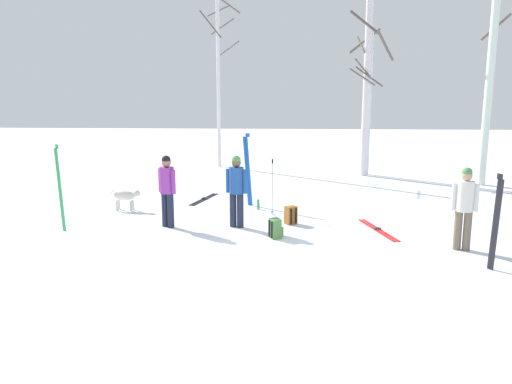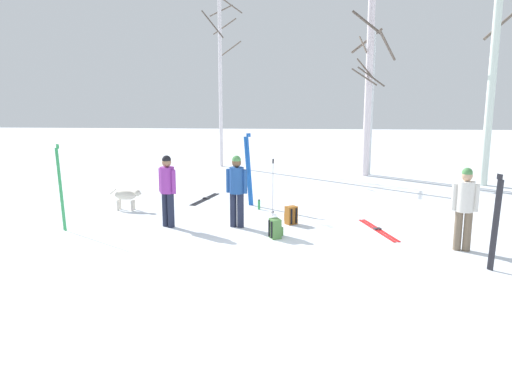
% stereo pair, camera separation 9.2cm
% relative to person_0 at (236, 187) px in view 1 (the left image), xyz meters
% --- Properties ---
extents(ground_plane, '(60.00, 60.00, 0.00)m').
position_rel_person_0_xyz_m(ground_plane, '(0.40, -2.44, -0.98)').
color(ground_plane, white).
extents(person_0, '(0.51, 0.34, 1.72)m').
position_rel_person_0_xyz_m(person_0, '(0.00, 0.00, 0.00)').
color(person_0, '#1E2338').
rests_on(person_0, ground_plane).
extents(person_1, '(0.45, 0.34, 1.72)m').
position_rel_person_0_xyz_m(person_1, '(-1.63, -0.06, 0.00)').
color(person_1, '#1E2338').
rests_on(person_1, ground_plane).
extents(person_2, '(0.51, 0.34, 1.72)m').
position_rel_person_0_xyz_m(person_2, '(4.76, -1.54, 0.00)').
color(person_2, '#72604C').
rests_on(person_2, ground_plane).
extents(dog, '(0.90, 0.25, 0.57)m').
position_rel_person_0_xyz_m(dog, '(-3.10, 1.55, -0.59)').
color(dog, beige).
rests_on(dog, ground_plane).
extents(ski_pair_planted_0, '(0.10, 0.17, 1.79)m').
position_rel_person_0_xyz_m(ski_pair_planted_0, '(4.92, -2.75, -0.09)').
color(ski_pair_planted_0, black).
rests_on(ski_pair_planted_0, ground_plane).
extents(ski_pair_planted_1, '(0.27, 0.04, 2.02)m').
position_rel_person_0_xyz_m(ski_pair_planted_1, '(0.12, 2.33, 0.02)').
color(ski_pair_planted_1, blue).
rests_on(ski_pair_planted_1, ground_plane).
extents(ski_pair_planted_2, '(0.22, 0.19, 2.01)m').
position_rel_person_0_xyz_m(ski_pair_planted_2, '(-4.01, -0.50, 0.02)').
color(ski_pair_planted_2, green).
rests_on(ski_pair_planted_2, ground_plane).
extents(ski_pair_lying_0, '(0.65, 1.72, 0.05)m').
position_rel_person_0_xyz_m(ski_pair_lying_0, '(-1.21, 3.00, -0.97)').
color(ski_pair_lying_0, black).
rests_on(ski_pair_lying_0, ground_plane).
extents(ski_pair_lying_1, '(0.67, 1.93, 0.05)m').
position_rel_person_0_xyz_m(ski_pair_lying_1, '(3.31, -0.12, -0.97)').
color(ski_pair_lying_1, red).
rests_on(ski_pair_lying_1, ground_plane).
extents(ski_poles_0, '(0.07, 0.24, 1.46)m').
position_rel_person_0_xyz_m(ski_poles_0, '(0.82, 1.23, -0.20)').
color(ski_poles_0, '#B2B2BC').
rests_on(ski_poles_0, ground_plane).
extents(backpack_0, '(0.34, 0.32, 0.44)m').
position_rel_person_0_xyz_m(backpack_0, '(0.93, -0.88, -0.77)').
color(backpack_0, '#4C7F3F').
rests_on(backpack_0, ground_plane).
extents(backpack_1, '(0.34, 0.34, 0.44)m').
position_rel_person_0_xyz_m(backpack_1, '(1.28, 0.35, -0.77)').
color(backpack_1, '#99591E').
rests_on(backpack_1, ground_plane).
extents(water_bottle_0, '(0.07, 0.07, 0.27)m').
position_rel_person_0_xyz_m(water_bottle_0, '(0.43, 1.83, -0.85)').
color(water_bottle_0, green).
rests_on(water_bottle_0, ground_plane).
extents(birch_tree_0, '(1.60, 1.75, 7.88)m').
position_rel_person_0_xyz_m(birch_tree_0, '(-1.48, 9.38, 3.11)').
color(birch_tree_0, silver).
rests_on(birch_tree_0, ground_plane).
extents(birch_tree_1, '(1.68, 1.76, 7.19)m').
position_rel_person_0_xyz_m(birch_tree_1, '(4.09, 7.43, 2.81)').
color(birch_tree_1, silver).
rests_on(birch_tree_1, ground_plane).
extents(birch_tree_2, '(1.14, 1.09, 5.20)m').
position_rel_person_0_xyz_m(birch_tree_2, '(4.20, 7.65, 1.74)').
color(birch_tree_2, silver).
rests_on(birch_tree_2, ground_plane).
extents(birch_tree_3, '(1.14, 1.09, 7.75)m').
position_rel_person_0_xyz_m(birch_tree_3, '(7.76, 5.76, 3.06)').
color(birch_tree_3, silver).
rests_on(birch_tree_3, ground_plane).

